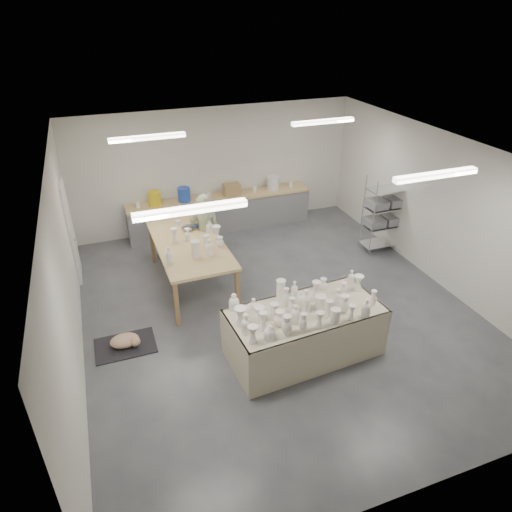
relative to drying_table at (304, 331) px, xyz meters
name	(u,v)px	position (x,y,z in m)	size (l,w,h in m)	color
room	(271,208)	(-0.03, 1.40, 1.58)	(8.00, 8.02, 3.00)	#424449
back_counter	(221,212)	(0.07, 4.99, 0.01)	(4.60, 0.60, 1.24)	tan
wire_shelf	(384,213)	(3.28, 2.71, 0.45)	(0.88, 0.48, 1.80)	silver
drying_table	(304,331)	(0.00, 0.00, 0.00)	(2.54, 1.33, 1.24)	olive
work_table	(193,242)	(-1.15, 2.77, 0.48)	(1.33, 2.59, 1.34)	tan
rug	(125,346)	(-2.75, 1.20, -0.46)	(1.00, 0.70, 0.02)	black
cat	(126,341)	(-2.72, 1.19, -0.35)	(0.57, 0.47, 0.21)	white
potter	(205,233)	(-0.78, 3.19, 0.41)	(0.64, 0.42, 1.76)	#94A27D
red_stool	(204,251)	(-0.78, 3.46, -0.16)	(0.44, 0.44, 0.34)	#A92D18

